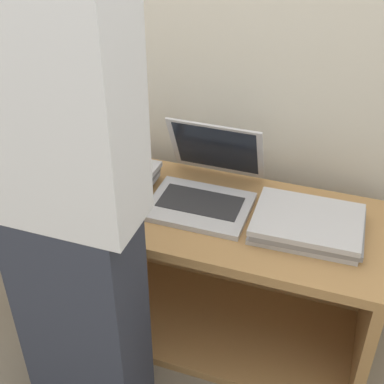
{
  "coord_description": "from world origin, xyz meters",
  "views": [
    {
      "loc": [
        0.47,
        -1.16,
        1.65
      ],
      "look_at": [
        0.0,
        0.18,
        0.68
      ],
      "focal_mm": 50.0,
      "sensor_mm": 36.0,
      "label": 1
    }
  ],
  "objects_px": {
    "laptop_open": "(205,187)",
    "laptop_stack_left": "(103,180)",
    "person": "(66,200)",
    "laptop_stack_right": "(308,224)"
  },
  "relations": [
    {
      "from": "laptop_open",
      "to": "laptop_stack_left",
      "type": "height_order",
      "value": "laptop_open"
    },
    {
      "from": "laptop_open",
      "to": "person",
      "type": "bearing_deg",
      "value": -110.01
    },
    {
      "from": "laptop_stack_left",
      "to": "person",
      "type": "distance_m",
      "value": 0.58
    },
    {
      "from": "laptop_open",
      "to": "laptop_stack_left",
      "type": "xyz_separation_m",
      "value": [
        -0.37,
        -0.06,
        -0.01
      ]
    },
    {
      "from": "laptop_open",
      "to": "laptop_stack_right",
      "type": "height_order",
      "value": "laptop_open"
    },
    {
      "from": "laptop_open",
      "to": "laptop_stack_left",
      "type": "bearing_deg",
      "value": -170.43
    },
    {
      "from": "laptop_open",
      "to": "laptop_stack_right",
      "type": "xyz_separation_m",
      "value": [
        0.37,
        -0.07,
        -0.02
      ]
    },
    {
      "from": "laptop_open",
      "to": "person",
      "type": "height_order",
      "value": "person"
    },
    {
      "from": "laptop_stack_left",
      "to": "person",
      "type": "height_order",
      "value": "person"
    },
    {
      "from": "laptop_stack_right",
      "to": "person",
      "type": "distance_m",
      "value": 0.8
    }
  ]
}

